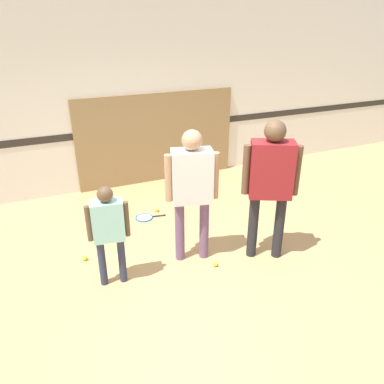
# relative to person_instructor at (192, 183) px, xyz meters

# --- Properties ---
(ground_plane) EXTENTS (16.00, 16.00, 0.00)m
(ground_plane) POSITION_rel_person_instructor_xyz_m (-0.06, -0.16, -1.06)
(ground_plane) COLOR tan
(wall_back) EXTENTS (16.00, 0.07, 3.20)m
(wall_back) POSITION_rel_person_instructor_xyz_m (-0.06, 2.69, 0.54)
(wall_back) COLOR silver
(wall_back) RESTS_ON ground_plane
(wall_panel) EXTENTS (2.98, 0.05, 1.65)m
(wall_panel) POSITION_rel_person_instructor_xyz_m (0.46, 2.63, -0.23)
(wall_panel) COLOR #93754C
(wall_panel) RESTS_ON ground_plane
(person_instructor) EXTENTS (0.63, 0.38, 1.71)m
(person_instructor) POSITION_rel_person_instructor_xyz_m (0.00, 0.00, 0.00)
(person_instructor) COLOR #6B4C70
(person_instructor) RESTS_ON ground_plane
(person_student_left) EXTENTS (0.46, 0.24, 1.24)m
(person_student_left) POSITION_rel_person_instructor_xyz_m (-1.05, -0.10, -0.29)
(person_student_left) COLOR #2D334C
(person_student_left) RESTS_ON ground_plane
(person_student_right) EXTENTS (0.62, 0.48, 1.81)m
(person_student_right) POSITION_rel_person_instructor_xyz_m (0.88, -0.33, 0.06)
(person_student_right) COLOR #232328
(person_student_right) RESTS_ON ground_plane
(racket_spare_on_floor) EXTENTS (0.49, 0.32, 0.03)m
(racket_spare_on_floor) POSITION_rel_person_instructor_xyz_m (-0.25, 1.26, -1.05)
(racket_spare_on_floor) COLOR blue
(racket_spare_on_floor) RESTS_ON ground_plane
(tennis_ball_near_instructor) EXTENTS (0.07, 0.07, 0.07)m
(tennis_ball_near_instructor) POSITION_rel_person_instructor_xyz_m (0.19, -0.30, -1.02)
(tennis_ball_near_instructor) COLOR #CCE038
(tennis_ball_near_instructor) RESTS_ON ground_plane
(tennis_ball_by_spare_racket) EXTENTS (0.07, 0.07, 0.07)m
(tennis_ball_by_spare_racket) POSITION_rel_person_instructor_xyz_m (-0.01, 1.39, -1.02)
(tennis_ball_by_spare_racket) COLOR #CCE038
(tennis_ball_by_spare_racket) RESTS_ON ground_plane
(tennis_ball_stray_left) EXTENTS (0.07, 0.07, 0.07)m
(tennis_ball_stray_left) POSITION_rel_person_instructor_xyz_m (-1.30, 0.49, -1.02)
(tennis_ball_stray_left) COLOR #CCE038
(tennis_ball_stray_left) RESTS_ON ground_plane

